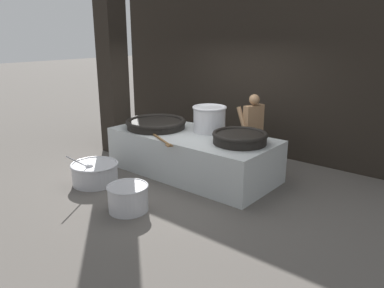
{
  "coord_description": "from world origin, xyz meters",
  "views": [
    {
      "loc": [
        4.33,
        -5.22,
        2.61
      ],
      "look_at": [
        0.0,
        0.0,
        0.59
      ],
      "focal_mm": 35.0,
      "sensor_mm": 36.0,
      "label": 1
    }
  ],
  "objects_px": {
    "prep_bowl_vegetables": "(95,172)",
    "prep_bowl_meat": "(128,197)",
    "stock_pot": "(209,118)",
    "cook": "(253,128)",
    "giant_wok_near": "(156,123)",
    "giant_wok_far": "(240,137)"
  },
  "relations": [
    {
      "from": "stock_pot",
      "to": "prep_bowl_meat",
      "type": "relative_size",
      "value": 1.04
    },
    {
      "from": "giant_wok_near",
      "to": "prep_bowl_vegetables",
      "type": "bearing_deg",
      "value": -96.91
    },
    {
      "from": "giant_wok_near",
      "to": "prep_bowl_meat",
      "type": "bearing_deg",
      "value": -57.37
    },
    {
      "from": "giant_wok_far",
      "to": "stock_pot",
      "type": "distance_m",
      "value": 0.95
    },
    {
      "from": "stock_pot",
      "to": "cook",
      "type": "relative_size",
      "value": 0.44
    },
    {
      "from": "cook",
      "to": "giant_wok_far",
      "type": "bearing_deg",
      "value": 122.82
    },
    {
      "from": "prep_bowl_vegetables",
      "to": "prep_bowl_meat",
      "type": "xyz_separation_m",
      "value": [
        1.28,
        -0.34,
        0.01
      ]
    },
    {
      "from": "stock_pot",
      "to": "prep_bowl_meat",
      "type": "distance_m",
      "value": 2.35
    },
    {
      "from": "giant_wok_far",
      "to": "prep_bowl_vegetables",
      "type": "distance_m",
      "value": 2.65
    },
    {
      "from": "giant_wok_far",
      "to": "prep_bowl_meat",
      "type": "relative_size",
      "value": 1.52
    },
    {
      "from": "cook",
      "to": "prep_bowl_vegetables",
      "type": "xyz_separation_m",
      "value": [
        -1.7,
        -2.56,
        -0.59
      ]
    },
    {
      "from": "giant_wok_near",
      "to": "cook",
      "type": "distance_m",
      "value": 1.92
    },
    {
      "from": "stock_pot",
      "to": "prep_bowl_meat",
      "type": "height_order",
      "value": "stock_pot"
    },
    {
      "from": "giant_wok_near",
      "to": "giant_wok_far",
      "type": "bearing_deg",
      "value": 4.79
    },
    {
      "from": "prep_bowl_vegetables",
      "to": "giant_wok_far",
      "type": "bearing_deg",
      "value": 37.38
    },
    {
      "from": "stock_pot",
      "to": "prep_bowl_vegetables",
      "type": "relative_size",
      "value": 0.61
    },
    {
      "from": "giant_wok_far",
      "to": "stock_pot",
      "type": "relative_size",
      "value": 1.46
    },
    {
      "from": "cook",
      "to": "prep_bowl_vegetables",
      "type": "distance_m",
      "value": 3.13
    },
    {
      "from": "giant_wok_near",
      "to": "cook",
      "type": "relative_size",
      "value": 0.81
    },
    {
      "from": "stock_pot",
      "to": "giant_wok_far",
      "type": "bearing_deg",
      "value": -18.83
    },
    {
      "from": "giant_wok_near",
      "to": "prep_bowl_meat",
      "type": "relative_size",
      "value": 1.89
    },
    {
      "from": "cook",
      "to": "prep_bowl_meat",
      "type": "relative_size",
      "value": 2.34
    }
  ]
}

